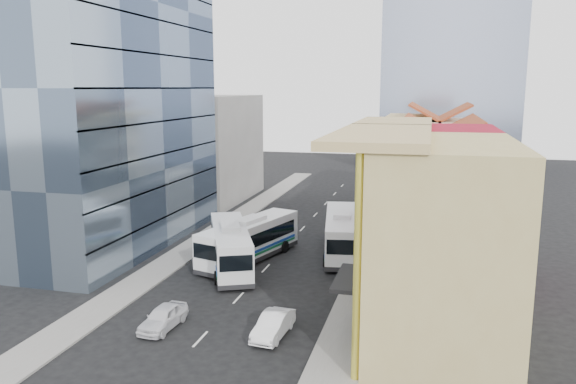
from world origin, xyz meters
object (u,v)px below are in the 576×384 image
(office_tower, at_px, (103,88))
(bus_right, at_px, (342,232))
(sedan_left, at_px, (163,317))
(sedan_right, at_px, (273,325))
(shophouse_tan, at_px, (443,242))
(bus_left_near, at_px, (230,246))
(bus_left_far, at_px, (250,239))

(office_tower, distance_m, bus_right, 26.06)
(sedan_left, bearing_deg, bus_right, 69.84)
(sedan_left, bearing_deg, sedan_right, 8.55)
(shophouse_tan, distance_m, sedan_left, 17.97)
(bus_left_near, height_order, bus_left_far, bus_left_near)
(shophouse_tan, height_order, sedan_right, shophouse_tan)
(sedan_right, bearing_deg, office_tower, 147.08)
(sedan_left, bearing_deg, bus_left_far, 90.19)
(bus_left_far, bearing_deg, office_tower, -171.35)
(shophouse_tan, bearing_deg, bus_left_far, 143.48)
(shophouse_tan, relative_size, office_tower, 0.47)
(bus_left_far, bearing_deg, bus_left_near, -94.02)
(shophouse_tan, relative_size, sedan_left, 3.29)
(office_tower, relative_size, sedan_left, 7.04)
(bus_left_far, distance_m, sedan_right, 15.65)
(bus_left_near, bearing_deg, office_tower, 137.94)
(shophouse_tan, xyz_separation_m, sedan_right, (-9.82, -2.47, -5.29))
(bus_right, height_order, sedan_left, bus_right)
(office_tower, xyz_separation_m, bus_right, (22.50, 1.96, -13.00))
(bus_left_far, distance_m, sedan_left, 15.00)
(office_tower, relative_size, sedan_right, 6.94)
(bus_left_near, height_order, bus_right, bus_right)
(shophouse_tan, xyz_separation_m, bus_right, (-8.50, 15.96, -4.00))
(bus_left_far, xyz_separation_m, sedan_left, (-0.90, -14.93, -1.23))
(shophouse_tan, height_order, sedan_left, shophouse_tan)
(bus_left_far, height_order, sedan_left, bus_left_far)
(bus_left_near, xyz_separation_m, sedan_right, (7.10, -11.90, -1.24))
(bus_left_far, bearing_deg, bus_right, 45.57)
(office_tower, relative_size, bus_left_far, 2.47)
(bus_left_near, height_order, sedan_right, bus_left_near)
(bus_left_near, relative_size, bus_left_far, 1.00)
(office_tower, bearing_deg, bus_left_far, -8.17)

